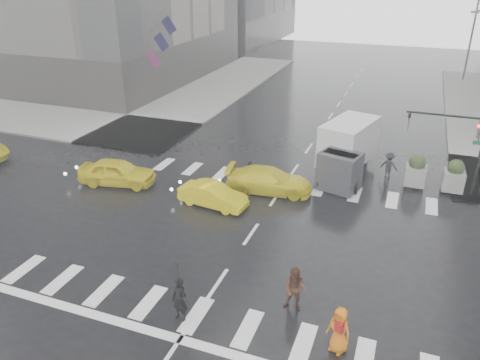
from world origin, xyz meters
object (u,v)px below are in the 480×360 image
at_px(pedestrian_orange, 339,330).
at_px(traffic_signal_pole, 463,139).
at_px(taxi_mid, 213,195).
at_px(taxi_front, 117,172).
at_px(pedestrian_brown, 295,289).
at_px(box_truck, 346,149).

bearing_deg(pedestrian_orange, traffic_signal_pole, 97.89).
bearing_deg(taxi_mid, taxi_front, 92.09).
bearing_deg(traffic_signal_pole, taxi_front, -163.06).
bearing_deg(pedestrian_brown, taxi_mid, 131.48).
height_order(pedestrian_orange, box_truck, box_truck).
height_order(pedestrian_orange, taxi_mid, pedestrian_orange).
xyz_separation_m(traffic_signal_pole, box_truck, (-6.01, 0.36, -1.54)).
distance_m(pedestrian_brown, taxi_mid, 8.82).
xyz_separation_m(traffic_signal_pole, taxi_front, (-18.07, -5.50, -2.47)).
xyz_separation_m(traffic_signal_pole, pedestrian_orange, (-3.90, -13.89, -2.35)).
xyz_separation_m(pedestrian_orange, taxi_front, (-14.16, 8.38, -0.12)).
height_order(pedestrian_brown, taxi_front, pedestrian_brown).
xyz_separation_m(pedestrian_brown, box_truck, (-0.25, 12.75, 0.79)).
bearing_deg(traffic_signal_pole, box_truck, 176.58).
bearing_deg(pedestrian_brown, taxi_front, 148.66).
relative_size(traffic_signal_pole, pedestrian_brown, 2.54).
bearing_deg(taxi_front, box_truck, -76.05).
relative_size(traffic_signal_pole, taxi_front, 1.03).
distance_m(pedestrian_brown, taxi_front, 14.11).
bearing_deg(taxi_mid, pedestrian_orange, -128.08).
relative_size(traffic_signal_pole, box_truck, 0.76).
height_order(pedestrian_brown, pedestrian_orange, pedestrian_brown).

